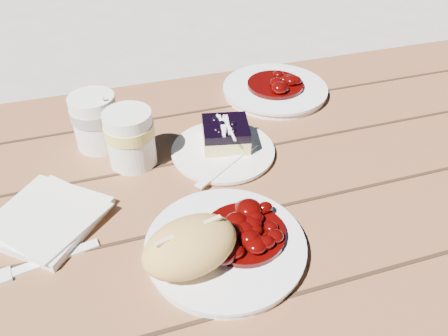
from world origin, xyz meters
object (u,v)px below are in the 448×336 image
object	(u,v)px
second_plate	(275,90)
second_cup	(131,138)
picnic_table	(284,232)
main_plate	(225,247)
coffee_cup	(96,121)
bread_roll	(190,246)
dessert_plate	(223,152)
blueberry_cake	(226,134)

from	to	relation	value
second_plate	second_cup	distance (m)	0.38
picnic_table	second_cup	bearing A→B (deg)	157.86
main_plate	coffee_cup	world-z (taller)	coffee_cup
bread_roll	coffee_cup	distance (m)	0.35
second_cup	coffee_cup	bearing A→B (deg)	126.02
second_plate	coffee_cup	bearing A→B (deg)	-168.02
picnic_table	main_plate	size ratio (longest dim) A/B	8.86
coffee_cup	picnic_table	bearing A→B (deg)	-29.67
picnic_table	second_plate	distance (m)	0.32
picnic_table	dessert_plate	world-z (taller)	dessert_plate
picnic_table	coffee_cup	xyz separation A→B (m)	(-0.32, 0.18, 0.21)
picnic_table	dessert_plate	xyz separation A→B (m)	(-0.10, 0.08, 0.17)
main_plate	second_plate	distance (m)	0.47
picnic_table	blueberry_cake	bearing A→B (deg)	133.83
main_plate	bread_roll	bearing A→B (deg)	-160.02
main_plate	coffee_cup	size ratio (longest dim) A/B	2.17
second_cup	second_plate	bearing A→B (deg)	24.75
coffee_cup	second_cup	distance (m)	0.09
bread_roll	blueberry_cake	size ratio (longest dim) A/B	1.36
blueberry_cake	coffee_cup	distance (m)	0.24
coffee_cup	bread_roll	bearing A→B (deg)	-74.65
picnic_table	main_plate	xyz separation A→B (m)	(-0.17, -0.14, 0.17)
picnic_table	second_plate	xyz separation A→B (m)	(0.08, 0.27, 0.17)
picnic_table	main_plate	bearing A→B (deg)	-140.29
dessert_plate	coffee_cup	world-z (taller)	coffee_cup
main_plate	bread_roll	xyz separation A→B (m)	(-0.05, -0.02, 0.04)
blueberry_cake	second_plate	world-z (taller)	blueberry_cake
main_plate	blueberry_cake	size ratio (longest dim) A/B	2.29
blueberry_cake	coffee_cup	world-z (taller)	coffee_cup
second_cup	picnic_table	bearing A→B (deg)	-22.14
dessert_plate	picnic_table	bearing A→B (deg)	-38.52
blueberry_cake	second_cup	world-z (taller)	second_cup
dessert_plate	blueberry_cake	distance (m)	0.03
coffee_cup	main_plate	bearing A→B (deg)	-65.18
main_plate	second_cup	distance (m)	0.27
dessert_plate	second_plate	bearing A→B (deg)	45.46
bread_roll	blueberry_cake	world-z (taller)	bread_roll
bread_roll	blueberry_cake	distance (m)	0.29
main_plate	picnic_table	bearing A→B (deg)	39.71
picnic_table	coffee_cup	bearing A→B (deg)	150.33
dessert_plate	second_plate	xyz separation A→B (m)	(0.18, 0.18, 0.00)
dessert_plate	blueberry_cake	size ratio (longest dim) A/B	1.88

